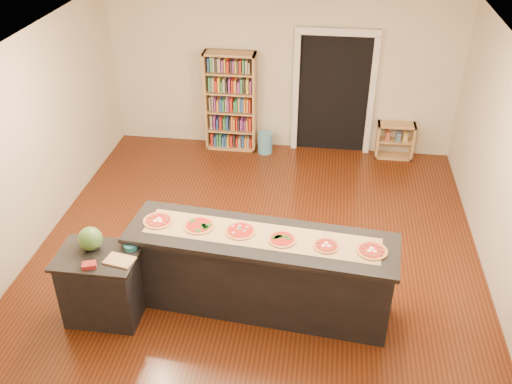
# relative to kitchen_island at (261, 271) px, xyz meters

# --- Properties ---
(room) EXTENTS (6.00, 7.00, 2.80)m
(room) POSITION_rel_kitchen_island_xyz_m (-0.19, 0.75, 0.89)
(room) COLOR beige
(room) RESTS_ON ground
(doorway) EXTENTS (1.40, 0.09, 2.21)m
(doorway) POSITION_rel_kitchen_island_xyz_m (0.71, 4.22, 0.69)
(doorway) COLOR black
(doorway) RESTS_ON room
(kitchen_island) EXTENTS (3.08, 0.83, 1.01)m
(kitchen_island) POSITION_rel_kitchen_island_xyz_m (0.00, 0.00, 0.00)
(kitchen_island) COLOR black
(kitchen_island) RESTS_ON ground
(side_counter) EXTENTS (0.91, 0.66, 0.90)m
(side_counter) POSITION_rel_kitchen_island_xyz_m (-1.78, -0.43, -0.06)
(side_counter) COLOR black
(side_counter) RESTS_ON ground
(bookshelf) EXTENTS (0.89, 0.32, 1.78)m
(bookshelf) POSITION_rel_kitchen_island_xyz_m (-1.06, 4.05, 0.38)
(bookshelf) COLOR tan
(bookshelf) RESTS_ON ground
(low_shelf) EXTENTS (0.64, 0.28, 0.64)m
(low_shelf) POSITION_rel_kitchen_island_xyz_m (1.84, 4.07, -0.19)
(low_shelf) COLOR tan
(low_shelf) RESTS_ON ground
(waste_bin) EXTENTS (0.26, 0.26, 0.38)m
(waste_bin) POSITION_rel_kitchen_island_xyz_m (-0.43, 3.94, -0.32)
(waste_bin) COLOR #5098B3
(waste_bin) RESTS_ON ground
(kraft_paper) EXTENTS (2.70, 0.72, 0.00)m
(kraft_paper) POSITION_rel_kitchen_island_xyz_m (0.00, 0.02, 0.51)
(kraft_paper) COLOR tan
(kraft_paper) RESTS_ON kitchen_island
(watermelon) EXTENTS (0.27, 0.27, 0.27)m
(watermelon) POSITION_rel_kitchen_island_xyz_m (-1.87, -0.32, 0.52)
(watermelon) COLOR #144214
(watermelon) RESTS_ON side_counter
(cutting_board) EXTENTS (0.35, 0.26, 0.02)m
(cutting_board) POSITION_rel_kitchen_island_xyz_m (-1.48, -0.50, 0.40)
(cutting_board) COLOR tan
(cutting_board) RESTS_ON side_counter
(package_red) EXTENTS (0.18, 0.15, 0.05)m
(package_red) POSITION_rel_kitchen_island_xyz_m (-1.77, -0.64, 0.41)
(package_red) COLOR maroon
(package_red) RESTS_ON side_counter
(package_teal) EXTENTS (0.16, 0.16, 0.06)m
(package_teal) POSITION_rel_kitchen_island_xyz_m (-1.44, -0.26, 0.41)
(package_teal) COLOR #195966
(package_teal) RESTS_ON side_counter
(pizza_a) EXTENTS (0.35, 0.35, 0.02)m
(pizza_a) POSITION_rel_kitchen_island_xyz_m (-1.22, 0.13, 0.52)
(pizza_a) COLOR #BA8047
(pizza_a) RESTS_ON kitchen_island
(pizza_b) EXTENTS (0.35, 0.35, 0.02)m
(pizza_b) POSITION_rel_kitchen_island_xyz_m (-0.73, 0.09, 0.52)
(pizza_b) COLOR #BA8047
(pizza_b) RESTS_ON kitchen_island
(pizza_c) EXTENTS (0.35, 0.35, 0.02)m
(pizza_c) POSITION_rel_kitchen_island_xyz_m (-0.24, 0.06, 0.52)
(pizza_c) COLOR #BA8047
(pizza_c) RESTS_ON kitchen_island
(pizza_d) EXTENTS (0.33, 0.33, 0.02)m
(pizza_d) POSITION_rel_kitchen_island_xyz_m (0.24, -0.04, 0.52)
(pizza_d) COLOR #BA8047
(pizza_d) RESTS_ON kitchen_island
(pizza_e) EXTENTS (0.30, 0.30, 0.02)m
(pizza_e) POSITION_rel_kitchen_island_xyz_m (0.73, -0.09, 0.52)
(pizza_e) COLOR #BA8047
(pizza_e) RESTS_ON kitchen_island
(pizza_f) EXTENTS (0.33, 0.33, 0.02)m
(pizza_f) POSITION_rel_kitchen_island_xyz_m (1.22, -0.11, 0.52)
(pizza_f) COLOR #BA8047
(pizza_f) RESTS_ON kitchen_island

